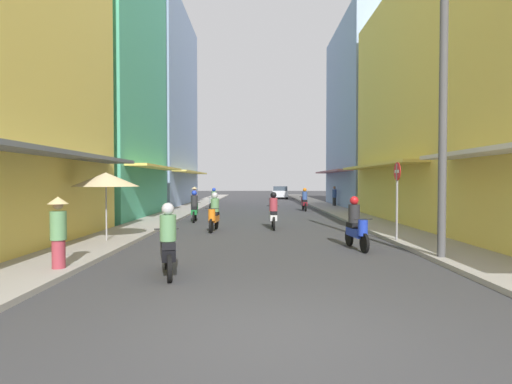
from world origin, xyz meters
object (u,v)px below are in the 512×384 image
object	(u,v)px
motorbike_blue	(356,226)
motorbike_black	(167,243)
motorbike_green	(194,208)
motorbike_orange	(214,214)
parked_car	(280,192)
pedestrian_foreground	(334,197)
pedestrian_midway	(194,196)
motorbike_silver	(213,201)
motorbike_white	(273,212)
pedestrian_crossing	(58,230)
vendor_umbrella	(105,180)
motorbike_maroon	(304,201)
street_sign_no_entry	(396,191)
utility_pole	(443,100)

from	to	relation	value
motorbike_blue	motorbike_black	distance (m)	5.93
motorbike_green	motorbike_orange	bearing A→B (deg)	-70.03
motorbike_orange	motorbike_green	bearing A→B (deg)	109.97
parked_car	pedestrian_foreground	xyz separation A→B (m)	(3.32, -15.49, 0.08)
pedestrian_midway	motorbike_black	bearing A→B (deg)	-82.75
motorbike_silver	motorbike_white	size ratio (longest dim) A/B	0.99
motorbike_black	parked_car	size ratio (longest dim) A/B	0.42
motorbike_silver	motorbike_black	xyz separation A→B (m)	(1.04, -19.00, 0.00)
pedestrian_midway	pedestrian_crossing	bearing A→B (deg)	-89.12
pedestrian_crossing	parked_car	bearing A→B (deg)	79.37
motorbike_black	pedestrian_foreground	distance (m)	24.25
pedestrian_crossing	vendor_umbrella	bearing A→B (deg)	96.69
motorbike_green	vendor_umbrella	size ratio (longest dim) A/B	0.78
motorbike_silver	vendor_umbrella	distance (m)	14.88
motorbike_green	motorbike_black	bearing A→B (deg)	-84.11
motorbike_maroon	motorbike_blue	size ratio (longest dim) A/B	1.00
motorbike_maroon	motorbike_blue	distance (m)	15.59
motorbike_silver	pedestrian_crossing	xyz separation A→B (m)	(-1.40, -18.81, 0.25)
motorbike_white	pedestrian_crossing	xyz separation A→B (m)	(-5.07, -8.33, 0.25)
motorbike_orange	pedestrian_midway	xyz separation A→B (m)	(-2.96, 14.01, 0.22)
pedestrian_midway	street_sign_no_entry	world-z (taller)	street_sign_no_entry
pedestrian_crossing	street_sign_no_entry	world-z (taller)	street_sign_no_entry
pedestrian_crossing	street_sign_no_entry	size ratio (longest dim) A/B	0.64
motorbike_maroon	vendor_umbrella	bearing A→B (deg)	-119.06
parked_car	pedestrian_crossing	world-z (taller)	pedestrian_crossing
parked_car	motorbike_maroon	bearing A→B (deg)	-88.56
motorbike_orange	motorbike_silver	world-z (taller)	same
motorbike_green	motorbike_blue	bearing A→B (deg)	-53.41
parked_car	pedestrian_foreground	world-z (taller)	pedestrian_foreground
motorbike_white	vendor_umbrella	size ratio (longest dim) A/B	0.78
motorbike_green	utility_pole	distance (m)	13.13
pedestrian_crossing	motorbike_orange	bearing A→B (deg)	70.88
pedestrian_foreground	motorbike_green	bearing A→B (deg)	-129.23
motorbike_white	motorbike_orange	bearing A→B (deg)	-162.76
utility_pole	motorbike_orange	bearing A→B (deg)	135.78
motorbike_black	motorbike_green	bearing A→B (deg)	95.89
motorbike_orange	motorbike_maroon	xyz separation A→B (m)	(5.03, 11.19, 0.00)
motorbike_white	street_sign_no_entry	size ratio (longest dim) A/B	0.68
pedestrian_crossing	utility_pole	bearing A→B (deg)	8.44
motorbike_blue	utility_pole	xyz separation A→B (m)	(1.70, -1.84, 3.37)
motorbike_blue	pedestrian_crossing	xyz separation A→B (m)	(-7.33, -3.17, 0.25)
parked_car	street_sign_no_entry	world-z (taller)	street_sign_no_entry
motorbike_green	pedestrian_foreground	distance (m)	14.61
motorbike_black	utility_pole	distance (m)	7.56
utility_pole	street_sign_no_entry	distance (m)	3.77
pedestrian_foreground	street_sign_no_entry	world-z (taller)	street_sign_no_entry
motorbike_black	pedestrian_crossing	size ratio (longest dim) A/B	1.04
motorbike_silver	motorbike_green	xyz separation A→B (m)	(-0.15, -7.45, 0.00)
vendor_umbrella	street_sign_no_entry	size ratio (longest dim) A/B	0.87
vendor_umbrella	motorbike_black	bearing A→B (deg)	-55.85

